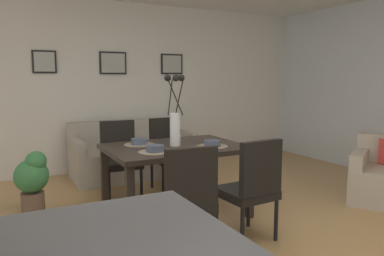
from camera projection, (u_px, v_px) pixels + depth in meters
ground_plane at (201, 253)px, 3.12m from camera, size 9.00×9.00×0.00m
back_wall_panel at (100, 87)px, 5.80m from camera, size 9.00×0.10×2.60m
dining_table at (175, 154)px, 3.93m from camera, size 1.40×1.00×0.74m
dining_chair_near_left at (186, 196)px, 2.99m from camera, size 0.47×0.47×0.92m
dining_chair_near_right at (120, 155)px, 4.57m from camera, size 0.47×0.47×0.92m
dining_chair_far_left at (252, 185)px, 3.29m from camera, size 0.47×0.47×0.92m
dining_chair_far_right at (168, 150)px, 4.90m from camera, size 0.44×0.44×0.92m
centerpiece_vase at (175, 119)px, 3.88m from camera, size 0.21×0.23×0.73m
placemat_near_left at (155, 152)px, 3.58m from camera, size 0.32×0.32×0.01m
bowl_near_left at (155, 148)px, 3.57m from camera, size 0.17×0.17×0.07m
placemat_near_right at (139, 144)px, 3.97m from camera, size 0.32×0.32×0.01m
bowl_near_right at (139, 141)px, 3.97m from camera, size 0.17×0.17×0.07m
placemat_far_left at (212, 146)px, 3.87m from camera, size 0.32×0.32×0.01m
bowl_far_left at (212, 143)px, 3.86m from camera, size 0.17×0.17×0.07m
sofa at (132, 156)px, 5.60m from camera, size 1.74×0.84×0.80m
framed_picture_left at (44, 62)px, 5.33m from camera, size 0.33×0.03×0.32m
framed_picture_center at (113, 63)px, 5.78m from camera, size 0.42×0.03×0.34m
framed_picture_right at (172, 64)px, 6.24m from camera, size 0.38×0.03×0.33m
potted_plant at (32, 179)px, 4.03m from camera, size 0.36×0.36×0.67m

